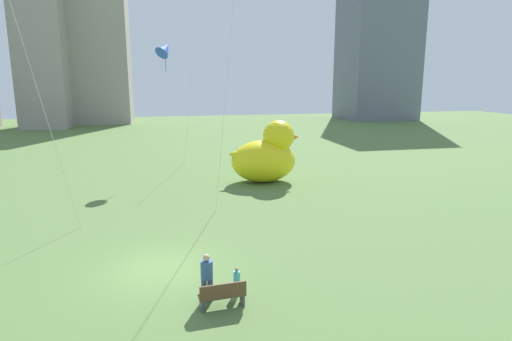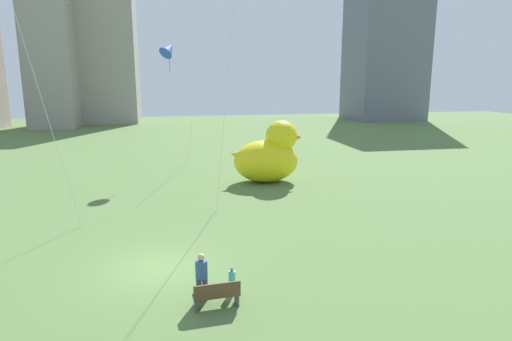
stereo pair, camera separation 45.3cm
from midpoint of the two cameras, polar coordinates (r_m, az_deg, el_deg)
ground_plane at (r=17.65m, az=-13.07°, el=-12.37°), size 140.00×140.00×0.00m
park_bench at (r=14.40m, az=-5.32°, el=-15.86°), size 1.52×0.57×0.90m
person_adult at (r=14.72m, az=-7.34°, el=-13.41°), size 0.40×0.40×1.63m
person_child at (r=15.22m, az=-3.40°, el=-14.01°), size 0.23×0.23×0.94m
giant_inflatable_duck at (r=30.62m, az=0.89°, el=1.91°), size 5.22×3.35×4.33m
city_skyline at (r=73.13m, az=-11.32°, el=16.55°), size 76.67×19.53×35.98m
kite_blue at (r=35.55m, az=-12.16°, el=15.26°), size 3.09×3.44×10.19m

